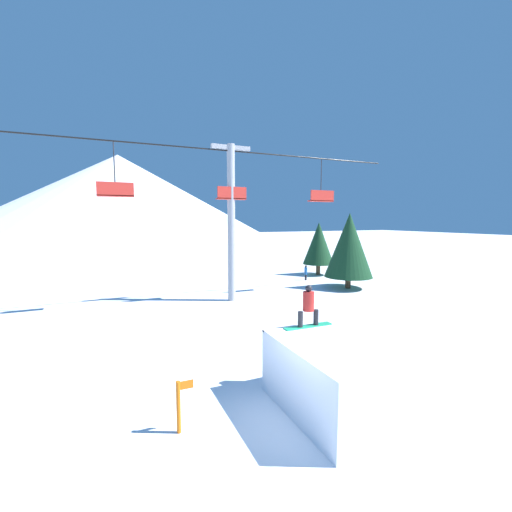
{
  "coord_description": "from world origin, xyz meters",
  "views": [
    {
      "loc": [
        -4.07,
        -6.76,
        4.99
      ],
      "look_at": [
        1.12,
        4.95,
        3.6
      ],
      "focal_mm": 24.0,
      "sensor_mm": 36.0,
      "label": 1
    }
  ],
  "objects_px": {
    "trail_marker": "(179,405)",
    "snow_ramp": "(331,378)",
    "snowboarder": "(308,306)",
    "pine_tree_near": "(349,245)",
    "distant_skier": "(306,272)"
  },
  "relations": [
    {
      "from": "trail_marker",
      "to": "snow_ramp",
      "type": "bearing_deg",
      "value": -10.12
    },
    {
      "from": "snowboarder",
      "to": "trail_marker",
      "type": "height_order",
      "value": "snowboarder"
    },
    {
      "from": "pine_tree_near",
      "to": "trail_marker",
      "type": "height_order",
      "value": "pine_tree_near"
    },
    {
      "from": "trail_marker",
      "to": "distant_skier",
      "type": "height_order",
      "value": "trail_marker"
    },
    {
      "from": "snow_ramp",
      "to": "trail_marker",
      "type": "height_order",
      "value": "snow_ramp"
    },
    {
      "from": "pine_tree_near",
      "to": "distant_skier",
      "type": "distance_m",
      "value": 4.82
    },
    {
      "from": "snow_ramp",
      "to": "snowboarder",
      "type": "distance_m",
      "value": 2.12
    },
    {
      "from": "distant_skier",
      "to": "pine_tree_near",
      "type": "bearing_deg",
      "value": -75.31
    },
    {
      "from": "trail_marker",
      "to": "distant_skier",
      "type": "bearing_deg",
      "value": 49.77
    },
    {
      "from": "snow_ramp",
      "to": "trail_marker",
      "type": "xyz_separation_m",
      "value": [
        -3.78,
        0.67,
        -0.22
      ]
    },
    {
      "from": "snow_ramp",
      "to": "distant_skier",
      "type": "height_order",
      "value": "snow_ramp"
    },
    {
      "from": "snow_ramp",
      "to": "pine_tree_near",
      "type": "height_order",
      "value": "pine_tree_near"
    },
    {
      "from": "snowboarder",
      "to": "pine_tree_near",
      "type": "distance_m",
      "value": 15.38
    },
    {
      "from": "snow_ramp",
      "to": "pine_tree_near",
      "type": "xyz_separation_m",
      "value": [
        10.78,
        12.63,
        2.22
      ]
    },
    {
      "from": "pine_tree_near",
      "to": "distant_skier",
      "type": "xyz_separation_m",
      "value": [
        -1.05,
        4.01,
        -2.46
      ]
    }
  ]
}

